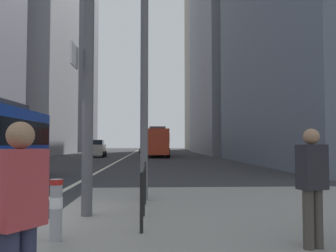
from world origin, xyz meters
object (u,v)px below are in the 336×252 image
Objects in this scene: car_receding_far at (152,146)px; street_lamp_post at (145,2)px; car_oncoming_mid at (96,148)px; pedestrian_walking at (19,214)px; pedestrian_waiting at (312,182)px; city_bus_red_receding at (158,141)px; car_receding_near at (146,147)px; bollard_left at (12,228)px; bollard_right at (56,207)px.

street_lamp_post reaches higher than car_receding_far.
car_oncoming_mid reaches higher than pedestrian_walking.
city_bus_red_receding is at bearing 92.41° from pedestrian_waiting.
car_receding_near is at bearing 89.89° from pedestrian_walking.
pedestrian_walking is at bearing -149.15° from pedestrian_waiting.
car_receding_far is 61.01m from bollard_left.
car_oncoming_mid is 4.39× the size of bollard_left.
car_receding_far is 62.15m from pedestrian_walking.
bollard_left is (-2.25, -37.11, -1.16)m from city_bus_red_receding.
car_receding_far is (-0.64, 23.88, -0.85)m from city_bus_red_receding.
car_receding_far is at bearing 84.04° from car_receding_near.
bollard_right is 0.56× the size of pedestrian_walking.
street_lamp_post is at bearing -90.27° from car_receding_far.
pedestrian_waiting is at bearing -76.34° from car_oncoming_mid.
pedestrian_walking is at bearing -97.88° from street_lamp_post.
bollard_left is at bearing -168.04° from pedestrian_waiting.
street_lamp_post is at bearing -91.61° from city_bus_red_receding.
car_oncoming_mid is 0.90× the size of car_receding_near.
bollard_left is at bearing -82.48° from car_oncoming_mid.
pedestrian_walking reaches higher than bollard_left.
car_receding_near reaches higher than pedestrian_waiting.
street_lamp_post is at bearing 120.30° from pedestrian_waiting.
car_receding_far is at bearing 88.98° from pedestrian_walking.
car_receding_near is at bearing 71.13° from car_oncoming_mid.
pedestrian_walking is at bearing -91.02° from car_receding_far.
car_receding_near and car_receding_far have the same top height.
car_receding_near reaches higher than bollard_left.
city_bus_red_receding is at bearing -88.46° from car_receding_far.
pedestrian_walking is (-0.85, -6.12, -4.23)m from street_lamp_post.
pedestrian_walking is (0.38, -2.50, 0.39)m from bollard_right.
pedestrian_walking is (-0.10, -52.46, 0.06)m from car_receding_near.
car_receding_far is 60.22m from pedestrian_waiting.
street_lamp_post is at bearing 71.25° from bollard_right.
city_bus_red_receding is 37.19m from bollard_left.
car_oncoming_mid is 16.43m from car_receding_near.
car_receding_near is (-1.65, 14.20, -0.84)m from city_bus_red_receding.
car_receding_near is 0.58× the size of street_lamp_post.
car_receding_far is 4.58× the size of bollard_right.
bollard_left is (-1.61, -60.98, -0.32)m from car_receding_far.
car_oncoming_mid is 35.97m from pedestrian_waiting.
pedestrian_walking reaches higher than bollard_right.
city_bus_red_receding is at bearing 10.97° from car_oncoming_mid.
bollard_right is (0.11, 1.34, -0.01)m from bollard_left.
car_receding_near is at bearing 89.45° from bollard_right.
street_lamp_post reaches higher than bollard_right.
bollard_right is (-0.48, -49.97, -0.33)m from car_receding_near.
pedestrian_waiting is at bearing -87.93° from car_receding_far.
car_receding_near is 2.84× the size of pedestrian_walking.
car_oncoming_mid is at bearing 97.99° from bollard_right.
car_oncoming_mid reaches higher than pedestrian_waiting.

